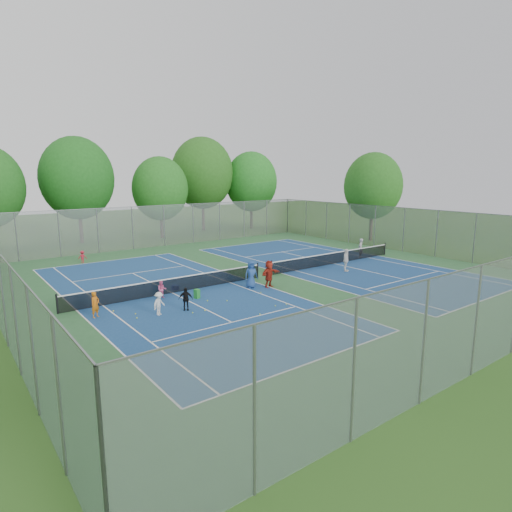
{
  "coord_description": "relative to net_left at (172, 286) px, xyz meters",
  "views": [
    {
      "loc": [
        -17.79,
        -22.7,
        7.06
      ],
      "look_at": [
        0.0,
        1.0,
        1.3
      ],
      "focal_mm": 30.0,
      "sensor_mm": 36.0,
      "label": 1
    }
  ],
  "objects": [
    {
      "name": "ground",
      "position": [
        7.0,
        0.0,
        -0.46
      ],
      "size": [
        120.0,
        120.0,
        0.0
      ],
      "primitive_type": "plane",
      "color": "#2A541A",
      "rests_on": "ground"
    },
    {
      "name": "court_pad",
      "position": [
        7.0,
        0.0,
        -0.45
      ],
      "size": [
        32.0,
        32.0,
        0.01
      ],
      "primitive_type": "cube",
      "color": "#2D6033",
      "rests_on": "ground"
    },
    {
      "name": "court_left",
      "position": [
        0.0,
        0.0,
        -0.44
      ],
      "size": [
        10.97,
        23.77,
        0.01
      ],
      "primitive_type": "cube",
      "color": "navy",
      "rests_on": "court_pad"
    },
    {
      "name": "court_right",
      "position": [
        14.0,
        0.0,
        -0.44
      ],
      "size": [
        10.97,
        23.77,
        0.01
      ],
      "primitive_type": "cube",
      "color": "navy",
      "rests_on": "court_pad"
    },
    {
      "name": "net_left",
      "position": [
        0.0,
        0.0,
        0.0
      ],
      "size": [
        12.87,
        0.1,
        0.91
      ],
      "primitive_type": "cube",
      "color": "black",
      "rests_on": "ground"
    },
    {
      "name": "net_right",
      "position": [
        14.0,
        0.0,
        0.0
      ],
      "size": [
        12.87,
        0.1,
        0.91
      ],
      "primitive_type": "cube",
      "color": "black",
      "rests_on": "ground"
    },
    {
      "name": "fence_north",
      "position": [
        7.0,
        16.0,
        1.54
      ],
      "size": [
        32.0,
        0.1,
        4.0
      ],
      "primitive_type": "cube",
      "color": "gray",
      "rests_on": "ground"
    },
    {
      "name": "fence_east",
      "position": [
        23.0,
        0.0,
        1.54
      ],
      "size": [
        0.1,
        32.0,
        4.0
      ],
      "primitive_type": "cube",
      "rotation": [
        0.0,
        0.0,
        1.57
      ],
      "color": "gray",
      "rests_on": "ground"
    },
    {
      "name": "tree_nl",
      "position": [
        1.0,
        23.0,
        6.09
      ],
      "size": [
        7.2,
        7.2,
        10.69
      ],
      "color": "#443326",
      "rests_on": "ground"
    },
    {
      "name": "tree_nc",
      "position": [
        9.0,
        21.0,
        4.94
      ],
      "size": [
        6.0,
        6.0,
        8.85
      ],
      "color": "#443326",
      "rests_on": "ground"
    },
    {
      "name": "tree_nr",
      "position": [
        16.0,
        24.0,
        6.59
      ],
      "size": [
        7.6,
        7.6,
        11.42
      ],
      "color": "#443326",
      "rests_on": "ground"
    },
    {
      "name": "tree_ne",
      "position": [
        22.0,
        22.0,
        5.51
      ],
      "size": [
        6.6,
        6.6,
        9.77
      ],
      "color": "#443326",
      "rests_on": "ground"
    },
    {
      "name": "tree_side_e",
      "position": [
        26.0,
        6.0,
        5.29
      ],
      "size": [
        6.0,
        6.0,
        9.2
      ],
      "color": "#443326",
      "rests_on": "ground"
    },
    {
      "name": "ball_crate",
      "position": [
        0.49,
        0.59,
        -0.31
      ],
      "size": [
        0.38,
        0.38,
        0.29
      ],
      "primitive_type": "cube",
      "rotation": [
        0.0,
        0.0,
        0.14
      ],
      "color": "#183EB7",
      "rests_on": "ground"
    },
    {
      "name": "ball_hopper",
      "position": [
        0.64,
        -1.84,
        -0.18
      ],
      "size": [
        0.35,
        0.35,
        0.54
      ],
      "primitive_type": "cube",
      "rotation": [
        0.0,
        0.0,
        0.3
      ],
      "color": "green",
      "rests_on": "ground"
    },
    {
      "name": "student_a",
      "position": [
        -4.98,
        -1.7,
        0.21
      ],
      "size": [
        0.58,
        0.51,
        1.33
      ],
      "primitive_type": "imported",
      "rotation": [
        0.0,
        0.0,
        0.48
      ],
      "color": "#C96712",
      "rests_on": "ground"
    },
    {
      "name": "student_b",
      "position": [
        -0.94,
        -0.6,
        0.06
      ],
      "size": [
        0.6,
        0.53,
        1.03
      ],
      "primitive_type": "imported",
      "rotation": [
        0.0,
        0.0,
        -0.33
      ],
      "color": "#EE5C95",
      "rests_on": "ground"
    },
    {
      "name": "student_c",
      "position": [
        -2.31,
        -3.27,
        0.15
      ],
      "size": [
        0.9,
        0.75,
        1.21
      ],
      "primitive_type": "imported",
      "rotation": [
        0.0,
        0.0,
        0.47
      ],
      "color": "silver",
      "rests_on": "ground"
    },
    {
      "name": "student_d",
      "position": [
        -0.88,
        -3.38,
        0.17
      ],
      "size": [
        0.78,
        0.61,
        1.24
      ],
      "primitive_type": "imported",
      "rotation": [
        0.0,
        0.0,
        -0.49
      ],
      "color": "black",
      "rests_on": "ground"
    },
    {
      "name": "student_e",
      "position": [
        4.49,
        -1.83,
        0.41
      ],
      "size": [
        0.94,
        0.72,
        1.72
      ],
      "primitive_type": "imported",
      "rotation": [
        0.0,
        0.0,
        -0.22
      ],
      "color": "navy",
      "rests_on": "ground"
    },
    {
      "name": "student_f",
      "position": [
        5.48,
        -2.39,
        0.41
      ],
      "size": [
        1.67,
        0.85,
        1.72
      ],
      "primitive_type": "imported",
      "rotation": [
        0.0,
        0.0,
        0.22
      ],
      "color": "#9E2416",
      "rests_on": "ground"
    },
    {
      "name": "child_far_baseline",
      "position": [
        -1.82,
        12.3,
        0.04
      ],
      "size": [
        0.73,
        0.57,
        1.0
      ],
      "primitive_type": "imported",
      "rotation": [
        0.0,
        0.0,
        2.78
      ],
      "color": "#B01928",
      "rests_on": "ground"
    },
    {
      "name": "instructor",
      "position": [
        17.69,
        0.49,
        0.36
      ],
      "size": [
        0.71,
        0.61,
        1.63
      ],
      "primitive_type": "imported",
      "rotation": [
        0.0,
        0.0,
        3.58
      ],
      "color": "#99999C",
      "rests_on": "ground"
    },
    {
      "name": "teen_court_b",
      "position": [
        12.67,
        -2.34,
        0.38
      ],
      "size": [
        1.04,
        0.9,
        1.68
      ],
      "primitive_type": "imported",
      "rotation": [
        0.0,
        0.0,
        0.6
      ],
      "color": "white",
      "rests_on": "ground"
    },
    {
      "name": "tennis_ball_0",
      "position": [
        3.26,
        -5.71,
        -0.42
      ],
      "size": [
        0.07,
        0.07,
        0.07
      ],
      "primitive_type": "sphere",
      "color": "#B5D732",
      "rests_on": "ground"
    },
    {
      "name": "tennis_ball_1",
      "position": [
        -3.25,
        -2.48,
        -0.42
      ],
      "size": [
        0.07,
        0.07,
        0.07
      ],
      "primitive_type": "sphere",
      "color": "#CED732",
      "rests_on": "ground"
    },
    {
      "name": "tennis_ball_2",
      "position": [
        -3.44,
        -3.13,
        -0.42
      ],
      "size": [
        0.07,
        0.07,
        0.07
      ],
      "primitive_type": "sphere",
      "color": "#B7DA32",
      "rests_on": "ground"
    },
    {
      "name": "tennis_ball_3",
      "position": [
        4.22,
        -3.18,
        -0.42
      ],
      "size": [
        0.07,
        0.07,
        0.07
      ],
      "primitive_type": "sphere",
      "color": "#A8CD2F",
      "rests_on": "ground"
    },
    {
      "name": "tennis_ball_4",
      "position": [
        1.69,
        -3.37,
        -0.42
      ],
      "size": [
        0.07,
        0.07,
        0.07
      ],
      "primitive_type": "sphere",
      "color": "#B1D832",
      "rests_on": "ground"
    },
    {
      "name": "tennis_ball_5",
      "position": [
        1.75,
        -6.33,
        -0.42
      ],
      "size": [
        0.07,
        0.07,
        0.07
      ],
      "primitive_type": "sphere",
      "color": "#CDE936",
      "rests_on": "ground"
    },
    {
      "name": "tennis_ball_6",
      "position": [
        3.93,
        -5.85,
        -0.42
      ],
      "size": [
        0.07,
        0.07,
        0.07
      ],
      "primitive_type": "sphere",
      "color": "#CCE936",
      "rests_on": "ground"
    },
    {
      "name": "tennis_ball_7",
      "position": [
        0.81,
        -2.73,
        -0.42
      ],
      "size": [
        0.07,
        0.07,
        0.07
      ],
      "primitive_type": "sphere",
      "color": "#C9F338",
      "rests_on": "ground"
    },
    {
      "name": "tennis_ball_8",
      "position": [
        -4.0,
        -1.36,
        -0.42
      ],
      "size": [
        0.07,
        0.07,
        0.07
      ],
      "primitive_type": "sphere",
      "color": "yellow",
      "rests_on": "ground"
    },
    {
      "name": "tennis_ball_9",
      "position": [
        -0.86,
        -4.08,
        -0.42
      ],
      "size": [
        0.07,
        0.07,
        0.07
      ],
      "primitive_type": "sphere",
      "color": "#BEE535",
      "rests_on": "ground"
    },
    {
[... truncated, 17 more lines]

